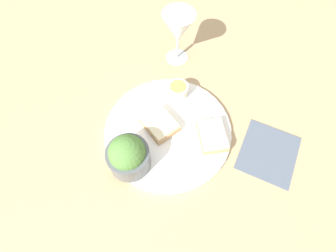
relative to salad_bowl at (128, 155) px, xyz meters
name	(u,v)px	position (x,y,z in m)	size (l,w,h in m)	color
ground_plane	(168,132)	(-0.02, 0.12, -0.06)	(4.00, 4.00, 0.00)	tan
dinner_plate	(168,131)	(-0.02, 0.12, -0.05)	(0.32, 0.32, 0.01)	white
salad_bowl	(128,155)	(0.00, 0.00, 0.00)	(0.10, 0.10, 0.10)	#4C5156
sauce_ramekin	(178,90)	(-0.09, 0.21, -0.03)	(0.05, 0.05, 0.04)	beige
cheese_toast_near	(159,124)	(-0.04, 0.11, -0.03)	(0.09, 0.07, 0.03)	tan
cheese_toast_far	(212,136)	(0.06, 0.20, -0.03)	(0.11, 0.10, 0.03)	tan
wine_glass	(178,29)	(-0.21, 0.30, 0.05)	(0.09, 0.09, 0.15)	silver
napkin	(269,153)	(0.17, 0.29, -0.06)	(0.19, 0.19, 0.01)	#4C5666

